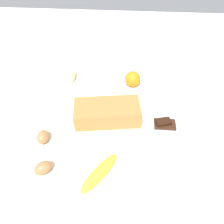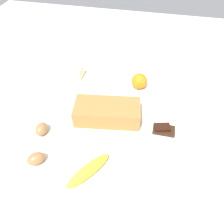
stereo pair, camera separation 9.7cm
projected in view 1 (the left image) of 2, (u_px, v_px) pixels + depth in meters
The scene contains 10 objects.
ground_plane at pixel (112, 120), 1.00m from camera, with size 2.40×2.40×0.02m, color silver.
loaf_pan at pixel (107, 112), 0.96m from camera, with size 0.30×0.17×0.08m.
flour_bowl at pixel (151, 166), 0.80m from camera, with size 0.12×0.12×0.06m.
sugar_bowl at pixel (165, 78), 1.14m from camera, with size 0.15×0.15×0.08m.
banana at pixel (99, 173), 0.79m from camera, with size 0.19×0.04×0.04m, color yellow.
orange_fruit at pixel (133, 79), 1.13m from camera, with size 0.08×0.08×0.08m, color orange.
butter_block at pixel (65, 75), 1.17m from camera, with size 0.09×0.06×0.06m, color #F4EDB2.
egg_near_butter at pixel (43, 168), 0.80m from camera, with size 0.05×0.05×0.07m, color #AC7446.
egg_beside_bowl at pixel (43, 137), 0.89m from camera, with size 0.05×0.05×0.06m, color #AF7648.
chocolate_plate at pixel (164, 125), 0.96m from camera, with size 0.13×0.13×0.03m.
Camera 1 is at (-0.05, 0.67, 0.73)m, focal length 35.87 mm.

